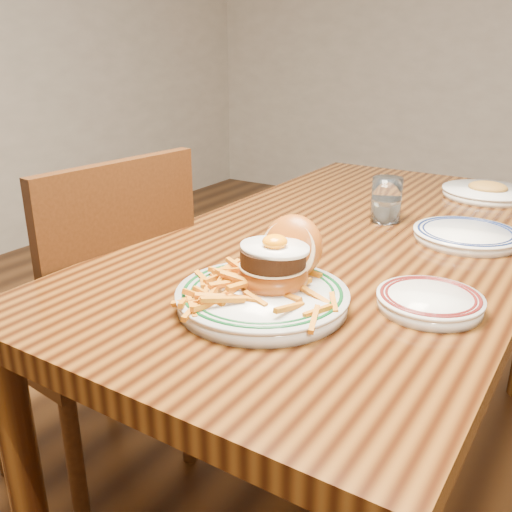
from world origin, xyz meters
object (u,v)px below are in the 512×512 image
Objects in this scene: table at (352,268)px; side_plate at (430,300)px; main_plate at (268,282)px; chair_left at (100,322)px.

side_plate is (0.28, -0.31, 0.10)m from table.
main_plate is at bearing -150.68° from side_plate.
main_plate is (0.02, -0.45, 0.13)m from table.
chair_left is 0.87m from side_plate.
main_plate is at bearing -3.40° from chair_left.
main_plate is at bearing -86.95° from table.
chair_left is (-0.55, -0.35, -0.15)m from table.
chair_left is at bearing -175.64° from side_plate.
main_plate is 0.29m from side_plate.
table is 4.97× the size of main_plate.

